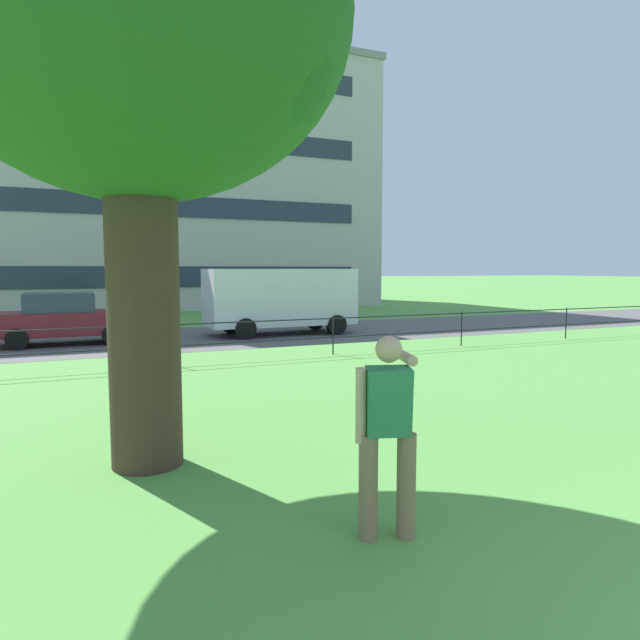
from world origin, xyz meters
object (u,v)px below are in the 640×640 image
Objects in this scene: panel_van_right at (281,297)px; apartment_building_background at (142,185)px; tree_large_lawn at (151,12)px; person_thrower at (387,430)px; car_maroon_far_left at (64,318)px.

apartment_building_background reaches higher than panel_van_right.
tree_large_lawn reaches higher than person_thrower.
car_maroon_far_left is (-2.54, 14.36, -0.14)m from person_thrower.
car_maroon_far_left is 20.70m from apartment_building_background.
person_thrower is 0.06× the size of apartment_building_background.
person_thrower is 14.84m from panel_van_right.
tree_large_lawn is 12.63m from car_maroon_far_left.
apartment_building_background is at bearing 76.50° from car_maroon_far_left.
tree_large_lawn is 0.26× the size of apartment_building_background.
panel_van_right is at bearing -83.43° from apartment_building_background.
panel_van_right is at bearing -1.15° from car_maroon_far_left.
panel_van_right is at bearing 64.09° from tree_large_lawn.
tree_large_lawn is at bearing -84.80° from car_maroon_far_left.
apartment_building_background is (3.49, 30.90, 2.57)m from tree_large_lawn.
apartment_building_background reaches higher than car_maroon_far_left.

